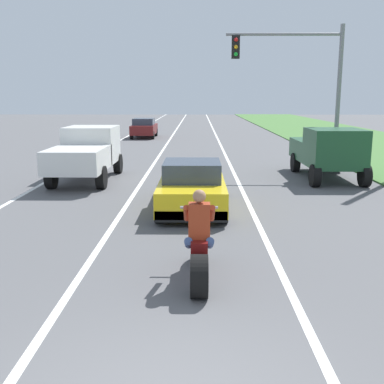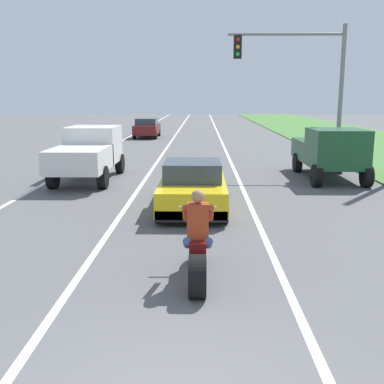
% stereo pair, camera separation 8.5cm
% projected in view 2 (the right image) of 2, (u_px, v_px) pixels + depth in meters
% --- Properties ---
extents(lane_stripe_left_solid, '(0.14, 120.00, 0.01)m').
position_uv_depth(lane_stripe_left_solid, '(92.00, 157.00, 24.18)').
color(lane_stripe_left_solid, white).
rests_on(lane_stripe_left_solid, ground).
extents(lane_stripe_right_solid, '(0.14, 120.00, 0.01)m').
position_uv_depth(lane_stripe_right_solid, '(229.00, 158.00, 24.03)').
color(lane_stripe_right_solid, white).
rests_on(lane_stripe_right_solid, ground).
extents(lane_stripe_centre_dashed, '(0.14, 120.00, 0.01)m').
position_uv_depth(lane_stripe_centre_dashed, '(160.00, 157.00, 24.11)').
color(lane_stripe_centre_dashed, white).
rests_on(lane_stripe_centre_dashed, ground).
extents(motorcycle_with_rider, '(0.70, 2.21, 1.62)m').
position_uv_depth(motorcycle_with_rider, '(198.00, 249.00, 7.76)').
color(motorcycle_with_rider, black).
rests_on(motorcycle_with_rider, ground).
extents(sports_car_yellow, '(1.84, 4.30, 1.37)m').
position_uv_depth(sports_car_yellow, '(193.00, 187.00, 12.99)').
color(sports_car_yellow, yellow).
rests_on(sports_car_yellow, ground).
extents(pickup_truck_left_lane_white, '(2.02, 4.80, 1.98)m').
position_uv_depth(pickup_truck_left_lane_white, '(88.00, 151.00, 17.27)').
color(pickup_truck_left_lane_white, silver).
rests_on(pickup_truck_left_lane_white, ground).
extents(pickup_truck_right_shoulder_dark_green, '(2.02, 4.80, 1.98)m').
position_uv_depth(pickup_truck_right_shoulder_dark_green, '(329.00, 150.00, 17.65)').
color(pickup_truck_right_shoulder_dark_green, '#1E4C2D').
rests_on(pickup_truck_right_shoulder_dark_green, ground).
extents(traffic_light_mast_near, '(4.79, 0.34, 6.00)m').
position_uv_depth(traffic_light_mast_near, '(306.00, 75.00, 18.83)').
color(traffic_light_mast_near, gray).
rests_on(traffic_light_mast_near, ground).
extents(distant_car_far_ahead, '(1.80, 4.00, 1.50)m').
position_uv_depth(distant_car_far_ahead, '(147.00, 128.00, 35.70)').
color(distant_car_far_ahead, maroon).
rests_on(distant_car_far_ahead, ground).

